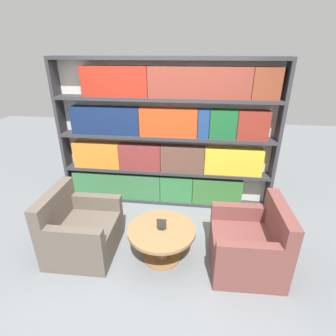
# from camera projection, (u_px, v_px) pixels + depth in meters

# --- Properties ---
(ground_plane) EXTENTS (14.00, 14.00, 0.00)m
(ground_plane) POSITION_uv_depth(u_px,v_px,m) (150.00, 260.00, 3.30)
(ground_plane) COLOR slate
(bookshelf) EXTENTS (3.43, 0.30, 2.34)m
(bookshelf) POSITION_uv_depth(u_px,v_px,m) (166.00, 139.00, 4.14)
(bookshelf) COLOR silver
(bookshelf) RESTS_ON ground_plane
(armchair_left) EXTENTS (0.82, 0.88, 0.85)m
(armchair_left) POSITION_uv_depth(u_px,v_px,m) (81.00, 231.00, 3.36)
(armchair_left) COLOR brown
(armchair_left) RESTS_ON ground_plane
(armchair_right) EXTENTS (0.83, 0.89, 0.85)m
(armchair_right) POSITION_uv_depth(u_px,v_px,m) (250.00, 245.00, 3.12)
(armchair_right) COLOR brown
(armchair_right) RESTS_ON ground_plane
(coffee_table) EXTENTS (0.83, 0.83, 0.45)m
(coffee_table) POSITION_uv_depth(u_px,v_px,m) (162.00, 237.00, 3.21)
(coffee_table) COLOR olive
(coffee_table) RESTS_ON ground_plane
(table_sign) EXTENTS (0.12, 0.06, 0.14)m
(table_sign) POSITION_uv_depth(u_px,v_px,m) (162.00, 225.00, 3.13)
(table_sign) COLOR black
(table_sign) RESTS_ON coffee_table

